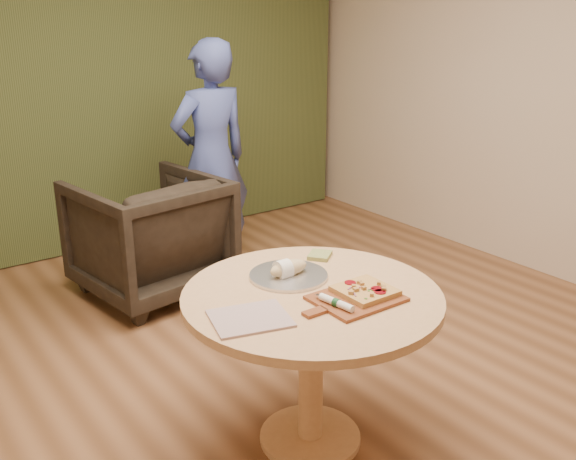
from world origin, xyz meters
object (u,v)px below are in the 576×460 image
(serving_tray, at_px, (289,275))
(bread_roll, at_px, (287,269))
(pizza_paddle, at_px, (354,299))
(cutlery_roll, at_px, (336,303))
(flatbread_pizza, at_px, (365,290))
(armchair, at_px, (149,230))
(person_standing, at_px, (211,159))
(pedestal_table, at_px, (312,322))

(serving_tray, bearing_deg, bread_roll, 180.00)
(pizza_paddle, distance_m, cutlery_roll, 0.12)
(cutlery_roll, bearing_deg, flatbread_pizza, -1.01)
(armchair, bearing_deg, pizza_paddle, 81.40)
(pizza_paddle, bearing_deg, flatbread_pizza, 6.12)
(pizza_paddle, xyz_separation_m, bread_roll, (-0.08, 0.36, 0.04))
(pizza_paddle, distance_m, armchair, 2.14)
(serving_tray, bearing_deg, person_standing, 70.08)
(serving_tray, bearing_deg, cutlery_roll, -95.88)
(bread_roll, relative_size, armchair, 0.21)
(armchair, xyz_separation_m, person_standing, (0.58, 0.14, 0.40))
(cutlery_roll, bearing_deg, pedestal_table, 75.51)
(cutlery_roll, relative_size, person_standing, 0.12)
(serving_tray, relative_size, person_standing, 0.21)
(serving_tray, relative_size, armchair, 0.39)
(pizza_paddle, bearing_deg, armchair, 89.58)
(pizza_paddle, bearing_deg, pedestal_table, 119.57)
(pizza_paddle, relative_size, bread_roll, 2.31)
(pedestal_table, height_order, armchair, armchair)
(bread_roll, height_order, armchair, armchair)
(pizza_paddle, xyz_separation_m, person_standing, (0.61, 2.26, 0.10))
(pizza_paddle, relative_size, flatbread_pizza, 2.01)
(flatbread_pizza, relative_size, bread_roll, 1.15)
(pedestal_table, bearing_deg, person_standing, 71.35)
(serving_tray, bearing_deg, pizza_paddle, -78.43)
(flatbread_pizza, relative_size, armchair, 0.24)
(pizza_paddle, height_order, person_standing, person_standing)
(pedestal_table, xyz_separation_m, serving_tray, (0.02, 0.20, 0.15))
(bread_roll, xyz_separation_m, armchair, (0.11, 1.76, -0.33))
(pizza_paddle, xyz_separation_m, cutlery_roll, (-0.11, -0.02, 0.02))
(pedestal_table, xyz_separation_m, person_standing, (0.71, 2.09, 0.25))
(flatbread_pizza, height_order, cutlery_roll, flatbread_pizza)
(cutlery_roll, distance_m, armchair, 2.17)
(serving_tray, distance_m, bread_roll, 0.04)
(person_standing, bearing_deg, pizza_paddle, 73.81)
(bread_roll, bearing_deg, cutlery_roll, -94.55)
(pizza_paddle, relative_size, armchair, 0.49)
(cutlery_roll, relative_size, serving_tray, 0.56)
(armchair, bearing_deg, cutlery_roll, 78.38)
(serving_tray, xyz_separation_m, armchair, (0.11, 1.76, -0.30))
(pedestal_table, bearing_deg, bread_roll, 87.10)
(armchair, bearing_deg, person_standing, -174.56)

